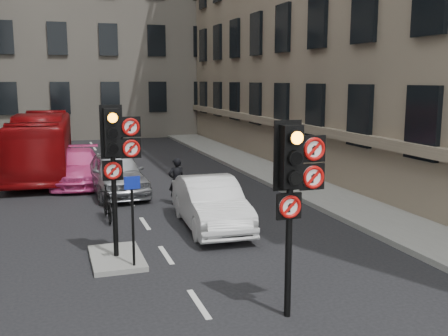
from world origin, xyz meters
TOP-DOWN VIEW (x-y plane):
  - pavement_right at (7.20, 12.00)m, footprint 3.00×50.00m
  - centre_island at (-1.20, 5.00)m, footprint 1.20×2.00m
  - building_far at (0.00, 38.00)m, footprint 30.00×14.00m
  - signal_near at (1.49, 0.99)m, footprint 0.91×0.40m
  - signal_far at (-1.11, 4.99)m, footprint 0.91×0.40m
  - car_silver at (-0.29, 12.46)m, footprint 2.18×4.74m
  - car_white at (1.76, 7.00)m, footprint 1.76×4.47m
  - car_pink at (-1.59, 14.88)m, footprint 2.42×5.00m
  - bus_red at (-2.96, 17.72)m, footprint 2.91×10.04m
  - motorcycle at (-1.01, 8.77)m, footprint 0.54×1.78m
  - motorcyclist at (1.48, 10.12)m, footprint 0.63×0.45m
  - info_sign at (-0.90, 4.18)m, footprint 0.35×0.12m

SIDE VIEW (x-z plane):
  - centre_island at x=-1.20m, z-range 0.00..0.12m
  - pavement_right at x=7.20m, z-range 0.00..0.16m
  - motorcycle at x=-1.01m, z-range 0.00..1.06m
  - car_pink at x=-1.59m, z-range 0.00..1.40m
  - car_white at x=1.76m, z-range 0.00..1.45m
  - car_silver at x=-0.29m, z-range 0.00..1.58m
  - motorcyclist at x=1.48m, z-range 0.00..1.62m
  - bus_red at x=-2.96m, z-range 0.00..2.76m
  - info_sign at x=-0.90m, z-range 0.42..2.47m
  - signal_near at x=1.49m, z-range 0.79..4.37m
  - signal_far at x=-1.11m, z-range 0.91..4.49m
  - building_far at x=0.00m, z-range 0.00..20.00m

